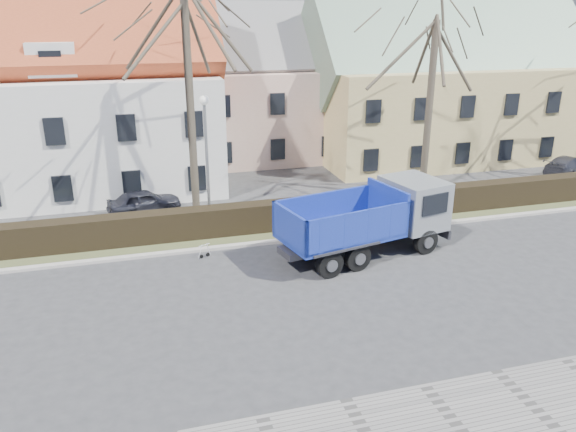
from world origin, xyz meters
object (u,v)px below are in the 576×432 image
object	(u,v)px
parked_car_a	(144,202)
dump_truck	(360,222)
parked_car_b	(568,165)
streetlight	(207,164)
cart_frame	(200,251)

from	to	relation	value
parked_car_a	dump_truck	bearing A→B (deg)	-144.91
dump_truck	parked_car_a	distance (m)	11.21
parked_car_b	parked_car_a	bearing A→B (deg)	65.94
dump_truck	streetlight	xyz separation A→B (m)	(-5.41, 4.61, 1.59)
cart_frame	dump_truck	bearing A→B (deg)	-12.88
parked_car_a	cart_frame	bearing A→B (deg)	-174.72
streetlight	parked_car_a	size ratio (longest dim) A/B	1.74
cart_frame	parked_car_b	distance (m)	23.96
cart_frame	parked_car_b	bearing A→B (deg)	15.17
streetlight	parked_car_a	bearing A→B (deg)	133.35
parked_car_b	cart_frame	bearing A→B (deg)	80.82
dump_truck	parked_car_b	size ratio (longest dim) A/B	1.89
dump_truck	parked_car_b	world-z (taller)	dump_truck
dump_truck	parked_car_b	xyz separation A→B (m)	(16.85, 7.70, -0.91)
parked_car_a	streetlight	bearing A→B (deg)	-148.85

